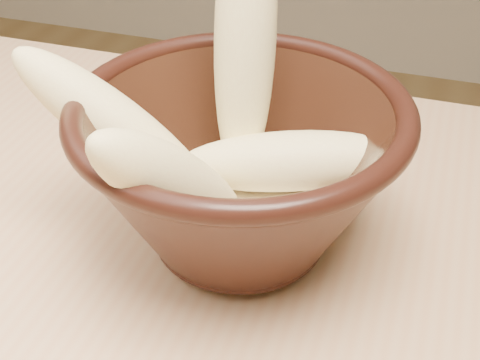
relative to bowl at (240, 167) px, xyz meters
name	(u,v)px	position (x,y,z in m)	size (l,w,h in m)	color
bowl	(240,167)	(0.00, 0.00, 0.00)	(0.23, 0.23, 0.12)	black
milk_puddle	(240,203)	(0.00, 0.00, -0.03)	(0.13, 0.13, 0.02)	#F6E6C6
banana_upright	(245,38)	(-0.01, 0.04, 0.08)	(0.04, 0.04, 0.20)	#EAD18A
banana_left	(116,127)	(-0.08, -0.02, 0.03)	(0.04, 0.04, 0.16)	#EAD18A
banana_across	(289,161)	(0.03, 0.01, 0.00)	(0.04, 0.04, 0.15)	#EAD18A
banana_front	(173,184)	(-0.02, -0.07, 0.03)	(0.04, 0.04, 0.14)	#EAD18A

